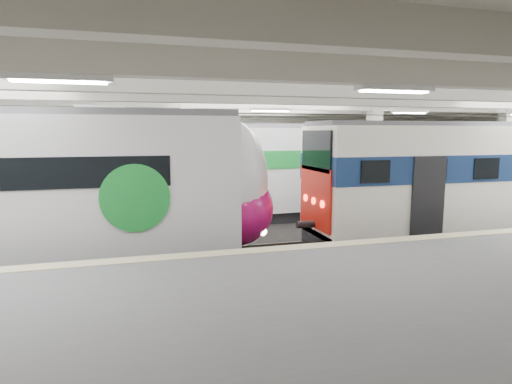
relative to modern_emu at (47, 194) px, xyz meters
name	(u,v)px	position (x,y,z in m)	size (l,w,h in m)	color
station_hall	(308,162)	(7.42, -1.74, 0.91)	(36.00, 24.00, 5.75)	black
modern_emu	(47,194)	(0.00, 0.00, 0.00)	(14.93, 3.08, 4.76)	silver
older_rer	(477,178)	(15.14, 0.00, 0.01)	(13.60, 3.00, 4.48)	white
far_train	(157,174)	(3.37, 5.50, -0.02)	(14.18, 3.54, 4.49)	silver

